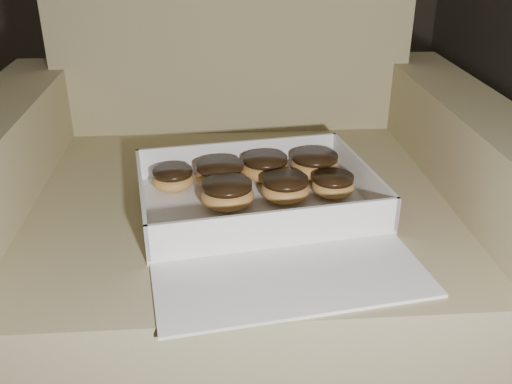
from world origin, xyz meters
The scene contains 13 objects.
armchair centered at (0.77, -0.03, 0.32)m, with size 0.98×0.83×1.03m.
bakery_box centered at (0.81, -0.21, 0.47)m, with size 0.45×0.51×0.07m.
donut_a centered at (0.93, -0.15, 0.49)m, with size 0.08×0.08×0.04m.
donut_b centered at (0.74, -0.10, 0.49)m, with size 0.09×0.09×0.05m.
donut_c centered at (0.75, -0.18, 0.49)m, with size 0.09×0.09×0.05m.
donut_d centered at (0.91, -0.07, 0.49)m, with size 0.09×0.09×0.05m.
donut_e centered at (0.85, -0.16, 0.49)m, with size 0.08×0.08×0.04m.
donut_f centered at (0.65, -0.10, 0.49)m, with size 0.08×0.08×0.04m.
donut_g centered at (0.82, -0.07, 0.49)m, with size 0.09×0.09×0.04m.
crumb_a centered at (0.90, -0.25, 0.47)m, with size 0.01×0.01×0.00m, color black.
crumb_b centered at (0.95, -0.26, 0.47)m, with size 0.01×0.01×0.00m, color black.
crumb_c centered at (0.69, -0.29, 0.47)m, with size 0.01×0.01×0.00m, color black.
crumb_d centered at (0.69, -0.30, 0.47)m, with size 0.01×0.01×0.00m, color black.
Camera 1 is at (0.73, -1.03, 0.92)m, focal length 40.00 mm.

